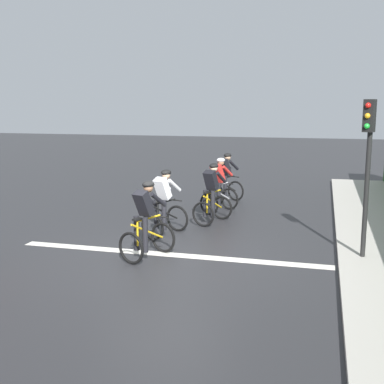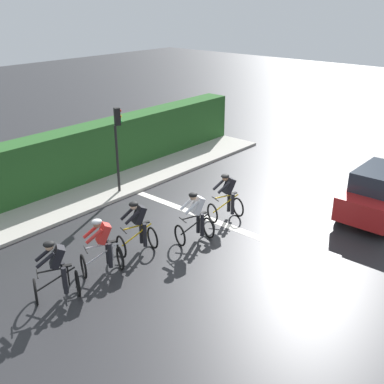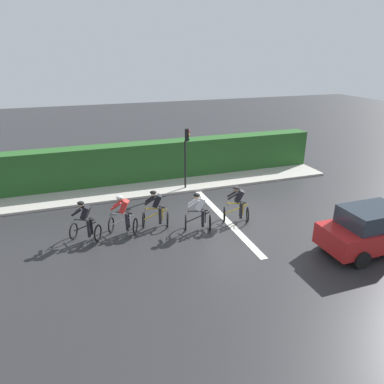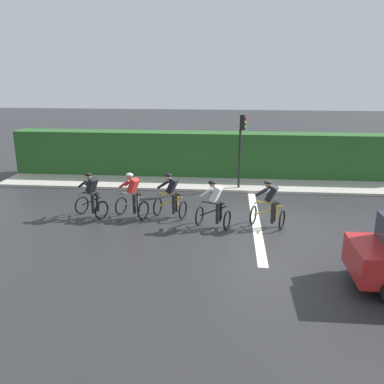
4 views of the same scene
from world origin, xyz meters
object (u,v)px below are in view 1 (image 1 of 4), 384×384
object	(u,v)px
cyclist_mid	(212,195)
cyclist_fourth	(164,205)
cyclist_second	(219,187)
traffic_light_near_crossing	(368,156)
cyclist_lead	(226,179)
cyclist_trailing	(146,222)

from	to	relation	value
cyclist_mid	cyclist_fourth	size ratio (longest dim) A/B	1.00
cyclist_second	cyclist_mid	distance (m)	1.40
cyclist_fourth	traffic_light_near_crossing	world-z (taller)	traffic_light_near_crossing
cyclist_mid	cyclist_fourth	bearing A→B (deg)	-117.96
cyclist_lead	cyclist_fourth	bearing A→B (deg)	-98.40
cyclist_trailing	traffic_light_near_crossing	distance (m)	4.72
cyclist_second	traffic_light_near_crossing	world-z (taller)	traffic_light_near_crossing
cyclist_lead	cyclist_trailing	xyz separation A→B (m)	(-0.46, -6.36, 0.00)
cyclist_lead	cyclist_second	size ratio (longest dim) A/B	1.00
cyclist_second	cyclist_trailing	bearing A→B (deg)	-96.37
cyclist_lead	cyclist_second	world-z (taller)	same
cyclist_mid	cyclist_trailing	bearing A→B (deg)	-100.57
cyclist_mid	traffic_light_near_crossing	bearing A→B (deg)	-34.50
cyclist_second	cyclist_trailing	size ratio (longest dim) A/B	1.00
cyclist_second	cyclist_fourth	size ratio (longest dim) A/B	1.00
cyclist_trailing	traffic_light_near_crossing	bearing A→B (deg)	11.39
cyclist_lead	traffic_light_near_crossing	bearing A→B (deg)	-54.21
cyclist_fourth	cyclist_trailing	xyz separation A→B (m)	(0.21, -1.86, 0.00)
cyclist_lead	cyclist_second	distance (m)	1.50
traffic_light_near_crossing	cyclist_mid	bearing A→B (deg)	145.50
cyclist_second	cyclist_fourth	xyz separation A→B (m)	(-0.75, -3.00, 0.00)
cyclist_fourth	traffic_light_near_crossing	distance (m)	4.92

